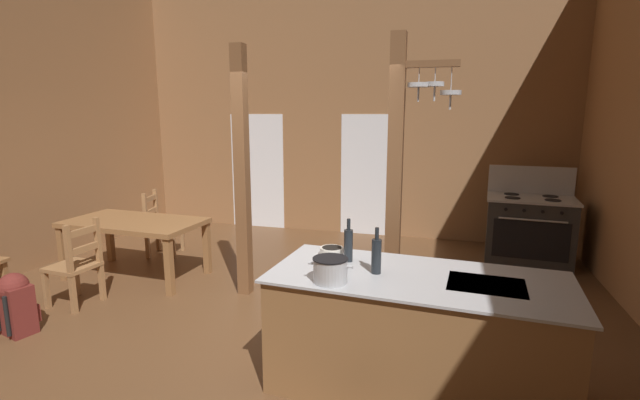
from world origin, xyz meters
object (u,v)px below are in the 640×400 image
object	(u,v)px
ladderback_chair_by_post	(76,265)
bottle_short_on_counter	(348,244)
backpack	(16,302)
bottle_tall_on_counter	(376,255)
ladderback_chair_near_window	(161,225)
kitchen_island	(415,333)
dining_table	(134,227)
mixing_bowl_on_counter	(332,252)
stove_range	(529,229)
stockpot_on_counter	(330,270)

from	to	relation	value
ladderback_chair_by_post	bottle_short_on_counter	size ratio (longest dim) A/B	2.72
backpack	bottle_tall_on_counter	world-z (taller)	bottle_tall_on_counter
ladderback_chair_near_window	ladderback_chair_by_post	size ratio (longest dim) A/B	1.00
ladderback_chair_by_post	bottle_tall_on_counter	world-z (taller)	bottle_tall_on_counter
kitchen_island	dining_table	xyz separation A→B (m)	(-3.60, 1.49, 0.20)
kitchen_island	ladderback_chair_by_post	world-z (taller)	ladderback_chair_by_post
mixing_bowl_on_counter	dining_table	bearing A→B (deg)	157.47
ladderback_chair_by_post	backpack	size ratio (longest dim) A/B	1.59
stove_range	dining_table	distance (m)	5.29
stove_range	mixing_bowl_on_counter	xyz separation A→B (m)	(-2.03, -3.16, 0.45)
dining_table	backpack	bearing A→B (deg)	-93.66
stove_range	ladderback_chair_by_post	bearing A→B (deg)	-149.73
stove_range	dining_table	bearing A→B (deg)	-158.17
kitchen_island	stockpot_on_counter	distance (m)	0.85
backpack	bottle_tall_on_counter	size ratio (longest dim) A/B	1.71
kitchen_island	backpack	bearing A→B (deg)	-178.06
stockpot_on_counter	backpack	bearing A→B (deg)	176.99
dining_table	bottle_short_on_counter	size ratio (longest dim) A/B	4.99
dining_table	mixing_bowl_on_counter	bearing A→B (deg)	-22.53
stove_range	ladderback_chair_near_window	xyz separation A→B (m)	(-5.16, -1.08, -0.03)
stove_range	ladderback_chair_near_window	distance (m)	5.27
ladderback_chair_near_window	ladderback_chair_by_post	world-z (taller)	same
mixing_bowl_on_counter	stockpot_on_counter	bearing A→B (deg)	-76.85
stockpot_on_counter	mixing_bowl_on_counter	xyz separation A→B (m)	(-0.14, 0.59, -0.05)
mixing_bowl_on_counter	bottle_tall_on_counter	xyz separation A→B (m)	(0.42, -0.32, 0.10)
stove_range	ladderback_chair_near_window	size ratio (longest dim) A/B	1.39
backpack	bottle_tall_on_counter	bearing A→B (deg)	1.76
backpack	stove_range	bearing A→B (deg)	35.54
ladderback_chair_near_window	backpack	size ratio (longest dim) A/B	1.59
backpack	stockpot_on_counter	size ratio (longest dim) A/B	1.86
mixing_bowl_on_counter	bottle_short_on_counter	xyz separation A→B (m)	(0.16, -0.10, 0.10)
bottle_short_on_counter	bottle_tall_on_counter	bearing A→B (deg)	-39.80
stove_range	bottle_tall_on_counter	bearing A→B (deg)	-114.90
dining_table	backpack	world-z (taller)	dining_table
mixing_bowl_on_counter	ladderback_chair_by_post	bearing A→B (deg)	174.74
ladderback_chair_by_post	bottle_tall_on_counter	xyz separation A→B (m)	(3.34, -0.59, 0.59)
bottle_tall_on_counter	kitchen_island	bearing A→B (deg)	4.03
stove_range	dining_table	xyz separation A→B (m)	(-4.91, -1.97, 0.17)
bottle_tall_on_counter	ladderback_chair_near_window	bearing A→B (deg)	145.93
backpack	dining_table	bearing A→B (deg)	86.34
stove_range	backpack	distance (m)	6.16
bottle_tall_on_counter	bottle_short_on_counter	world-z (taller)	same
kitchen_island	stockpot_on_counter	world-z (taller)	stockpot_on_counter
ladderback_chair_by_post	backpack	bearing A→B (deg)	-94.93
mixing_bowl_on_counter	bottle_short_on_counter	size ratio (longest dim) A/B	0.57
mixing_bowl_on_counter	backpack	bearing A→B (deg)	-171.95
ladderback_chair_by_post	backpack	world-z (taller)	ladderback_chair_by_post
kitchen_island	ladderback_chair_near_window	distance (m)	4.52
stove_range	backpack	xyz separation A→B (m)	(-5.01, -3.58, -0.17)
stove_range	dining_table	size ratio (longest dim) A/B	0.76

